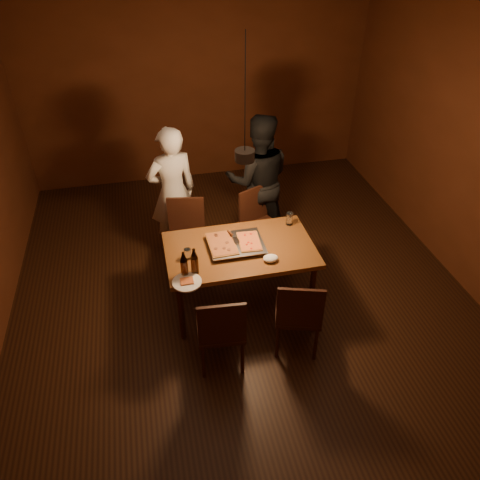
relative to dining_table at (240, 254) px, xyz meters
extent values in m
plane|color=#321B0D|center=(0.05, 0.04, -0.68)|extent=(6.00, 6.00, 0.00)
plane|color=beige|center=(0.05, 0.04, 2.12)|extent=(6.00, 6.00, 0.00)
plane|color=#602C16|center=(0.05, 3.04, 0.72)|extent=(5.00, 0.00, 5.00)
plane|color=#602C16|center=(2.55, 0.04, 0.72)|extent=(0.00, 6.00, 6.00)
cube|color=brown|center=(0.00, 0.00, 0.05)|extent=(1.50, 0.90, 0.05)
cylinder|color=#38190F|center=(-0.67, -0.37, -0.33)|extent=(0.06, 0.06, 0.70)
cylinder|color=#38190F|center=(0.67, -0.37, -0.33)|extent=(0.06, 0.06, 0.70)
cylinder|color=#38190F|center=(-0.67, 0.37, -0.33)|extent=(0.06, 0.06, 0.70)
cylinder|color=#38190F|center=(0.67, 0.37, -0.33)|extent=(0.06, 0.06, 0.70)
cube|color=#38190F|center=(-0.48, 0.67, -0.25)|extent=(0.49, 0.49, 0.04)
cube|color=#38190F|center=(-0.44, 0.85, -0.01)|extent=(0.42, 0.11, 0.45)
cube|color=#38190F|center=(0.44, 0.72, -0.25)|extent=(0.56, 0.56, 0.04)
cube|color=#38190F|center=(0.36, 0.90, -0.01)|extent=(0.39, 0.20, 0.45)
cube|color=#38190F|center=(-0.35, -0.73, -0.25)|extent=(0.45, 0.45, 0.04)
cube|color=#38190F|center=(-0.36, -0.92, -0.01)|extent=(0.42, 0.06, 0.45)
cube|color=#38190F|center=(0.40, -0.70, -0.25)|extent=(0.52, 0.52, 0.04)
cube|color=#38190F|center=(0.35, -0.88, -0.01)|extent=(0.41, 0.15, 0.45)
cube|color=silver|center=(-0.04, 0.03, 0.10)|extent=(0.59, 0.50, 0.05)
cube|color=maroon|center=(-0.18, 0.04, 0.13)|extent=(0.28, 0.42, 0.02)
cube|color=gold|center=(0.10, 0.02, 0.13)|extent=(0.24, 0.35, 0.02)
cylinder|color=black|center=(-0.60, -0.29, 0.16)|extent=(0.07, 0.07, 0.17)
cone|color=black|center=(-0.60, -0.29, 0.29)|extent=(0.07, 0.07, 0.09)
cylinder|color=black|center=(-0.50, -0.28, 0.16)|extent=(0.07, 0.07, 0.18)
cone|color=black|center=(-0.50, -0.28, 0.30)|extent=(0.07, 0.07, 0.10)
cylinder|color=silver|center=(-0.54, -0.05, 0.13)|extent=(0.07, 0.07, 0.11)
cylinder|color=silver|center=(0.61, 0.30, 0.15)|extent=(0.07, 0.07, 0.14)
cylinder|color=white|center=(-0.59, -0.41, 0.08)|extent=(0.27, 0.27, 0.02)
cube|color=gold|center=(-0.59, -0.41, 0.10)|extent=(0.12, 0.10, 0.01)
ellipsoid|color=white|center=(0.24, -0.27, 0.11)|extent=(0.15, 0.12, 0.06)
imported|color=white|center=(-0.55, 1.15, 0.14)|extent=(0.67, 0.52, 1.62)
imported|color=black|center=(0.49, 1.17, 0.16)|extent=(0.90, 0.76, 1.66)
cylinder|color=black|center=(0.05, 0.04, 1.07)|extent=(0.18, 0.18, 0.10)
cylinder|color=black|center=(0.05, 0.04, 1.62)|extent=(0.01, 0.01, 1.00)
camera|label=1|loc=(-0.82, -3.66, 2.93)|focal=35.00mm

